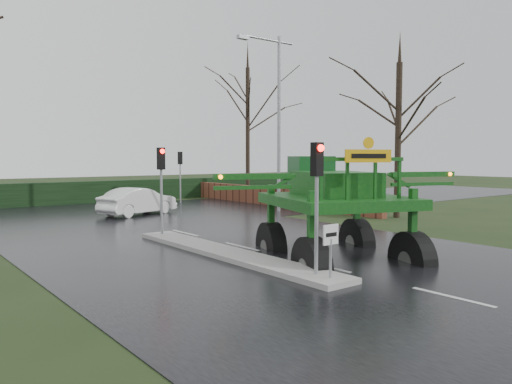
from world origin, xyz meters
TOP-DOWN VIEW (x-y plane):
  - ground at (0.00, 0.00)m, footprint 140.00×140.00m
  - road_main at (0.00, 10.00)m, footprint 14.00×80.00m
  - road_cross at (0.00, 16.00)m, footprint 80.00×12.00m
  - median_island at (-1.30, 3.00)m, footprint 1.20×10.00m
  - hedge_row at (0.00, 24.00)m, footprint 44.00×0.90m
  - brick_wall at (10.50, 16.00)m, footprint 0.40×20.00m
  - keep_left_sign at (-1.30, -1.50)m, footprint 0.50×0.07m
  - traffic_signal_near at (-1.30, -1.01)m, footprint 0.26×0.33m
  - traffic_signal_mid at (-1.30, 7.49)m, footprint 0.26×0.33m
  - traffic_signal_far at (6.50, 20.01)m, footprint 0.26×0.33m
  - street_light_right at (8.19, 12.00)m, footprint 3.85×0.30m
  - tree_right_near at (11.50, 6.00)m, footprint 5.60×5.60m
  - tree_right_far at (13.00, 21.00)m, footprint 7.00×7.00m
  - crop_sprayer at (-0.43, 0.20)m, footprint 7.89×6.16m
  - white_sedan at (1.27, 15.28)m, footprint 4.76×2.92m

SIDE VIEW (x-z plane):
  - ground at x=0.00m, z-range 0.00..0.00m
  - white_sedan at x=1.27m, z-range -0.74..0.74m
  - road_main at x=0.00m, z-range -0.01..0.01m
  - road_cross at x=0.00m, z-range 0.00..0.02m
  - median_island at x=-1.30m, z-range 0.01..0.17m
  - brick_wall at x=10.50m, z-range 0.00..1.20m
  - hedge_row at x=0.00m, z-range 0.00..1.50m
  - keep_left_sign at x=-1.30m, z-range 0.38..1.73m
  - crop_sprayer at x=-0.43m, z-range -0.13..4.52m
  - traffic_signal_near at x=-1.30m, z-range 0.83..4.35m
  - traffic_signal_mid at x=-1.30m, z-range 0.83..4.35m
  - traffic_signal_far at x=6.50m, z-range 0.83..4.35m
  - tree_right_near at x=11.50m, z-range 0.38..10.02m
  - street_light_right at x=8.19m, z-range 0.99..10.99m
  - tree_right_far at x=13.00m, z-range 0.47..12.52m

